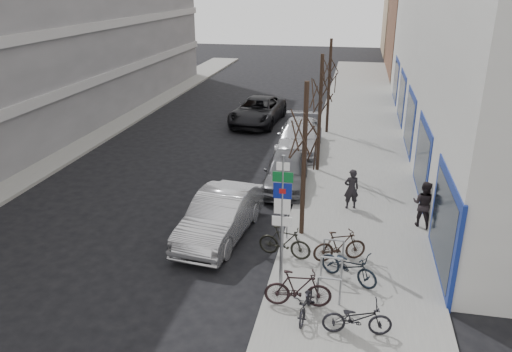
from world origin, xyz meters
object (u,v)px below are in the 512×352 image
at_px(tree_mid, 321,86).
at_px(bike_mid_inner, 285,242).
at_px(tree_far, 330,64).
at_px(lane_car, 258,111).
at_px(pedestrian_far, 424,204).
at_px(bike_near_right, 298,288).
at_px(bike_far_curb, 357,316).
at_px(parked_car_back, 300,137).
at_px(bike_rack, 332,267).
at_px(tree_near, 305,124).
at_px(meter_front, 287,218).
at_px(pedestrian_near, 351,189).
at_px(meter_mid, 305,164).
at_px(highway_sign_pole, 282,216).
at_px(bike_mid_curb, 349,263).
at_px(meter_back, 316,130).
at_px(bike_far_inner, 340,245).
at_px(parked_car_mid, 286,171).
at_px(bike_near_left, 307,301).
at_px(parked_car_front, 220,216).

distance_m(tree_mid, bike_mid_inner, 8.93).
relative_size(tree_far, lane_car, 0.95).
bearing_deg(pedestrian_far, bike_near_right, 82.74).
height_order(bike_far_curb, parked_car_back, parked_car_back).
bearing_deg(bike_rack, parked_car_back, 100.98).
bearing_deg(tree_near, bike_far_curb, -68.98).
height_order(meter_front, pedestrian_far, pedestrian_far).
xyz_separation_m(tree_far, pedestrian_near, (1.63, -10.56, -3.15)).
relative_size(tree_mid, meter_mid, 4.33).
relative_size(parked_car_back, pedestrian_near, 3.42).
bearing_deg(bike_far_curb, bike_near_right, 55.35).
distance_m(bike_mid_inner, pedestrian_far, 5.56).
height_order(highway_sign_pole, parked_car_back, highway_sign_pole).
height_order(highway_sign_pole, bike_mid_curb, highway_sign_pole).
distance_m(pedestrian_near, pedestrian_far, 2.76).
distance_m(tree_far, bike_far_curb, 18.54).
bearing_deg(meter_front, meter_back, 90.00).
height_order(bike_mid_curb, lane_car, lane_car).
distance_m(bike_far_curb, lane_car, 20.74).
xyz_separation_m(highway_sign_pole, lane_car, (-4.27, 18.11, -1.65)).
bearing_deg(bike_far_inner, bike_rack, 150.00).
distance_m(meter_front, pedestrian_far, 5.03).
bearing_deg(parked_car_mid, bike_near_right, -82.65).
distance_m(highway_sign_pole, meter_front, 3.39).
bearing_deg(highway_sign_pole, meter_back, 91.02).
distance_m(bike_rack, tree_near, 4.66).
distance_m(bike_near_left, bike_mid_inner, 3.09).
xyz_separation_m(meter_front, meter_mid, (0.00, 5.50, 0.00)).
height_order(meter_back, bike_mid_curb, meter_back).
height_order(parked_car_front, parked_car_back, parked_car_front).
relative_size(tree_mid, meter_front, 4.33).
bearing_deg(highway_sign_pole, tree_far, 89.31).
height_order(meter_front, lane_car, lane_car).
bearing_deg(tree_near, parked_car_mid, 105.33).
bearing_deg(highway_sign_pole, parked_car_back, 94.40).
relative_size(bike_near_right, pedestrian_far, 1.06).
distance_m(highway_sign_pole, bike_far_curb, 3.23).
relative_size(highway_sign_pole, bike_far_curb, 2.42).
height_order(highway_sign_pole, bike_rack, highway_sign_pole).
bearing_deg(meter_back, bike_far_curb, -81.21).
height_order(tree_mid, meter_back, tree_mid).
relative_size(meter_mid, bike_mid_inner, 0.72).
height_order(meter_front, bike_mid_curb, meter_front).
distance_m(tree_mid, meter_front, 7.70).
relative_size(tree_mid, pedestrian_far, 3.17).
bearing_deg(meter_front, parked_car_mid, 98.74).
relative_size(bike_mid_curb, parked_car_back, 0.34).
distance_m(bike_rack, meter_front, 2.92).
distance_m(highway_sign_pole, parked_car_front, 4.26).
bearing_deg(pedestrian_near, lane_car, -79.77).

